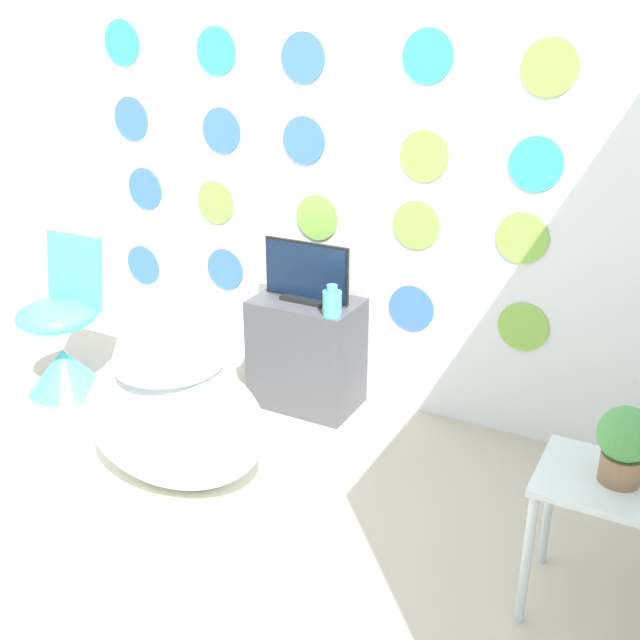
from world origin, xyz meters
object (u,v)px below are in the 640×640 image
at_px(potted_plant_left, 625,442).
at_px(tv, 306,275).
at_px(vase, 332,302).
at_px(bathtub, 174,419).
at_px(chair, 63,342).

bearing_deg(potted_plant_left, tv, 152.68).
bearing_deg(vase, potted_plant_left, -26.95).
distance_m(tv, vase, 0.24).
bearing_deg(tv, potted_plant_left, -27.32).
relative_size(vase, potted_plant_left, 0.59).
distance_m(bathtub, vase, 0.89).
distance_m(bathtub, chair, 1.11).
relative_size(bathtub, potted_plant_left, 3.33).
height_order(bathtub, vase, vase).
relative_size(tv, vase, 3.00).
xyz_separation_m(bathtub, tv, (0.17, 0.85, 0.41)).
height_order(tv, vase, tv).
bearing_deg(bathtub, chair, 159.96).
relative_size(tv, potted_plant_left, 1.77).
xyz_separation_m(bathtub, vase, (0.37, 0.74, 0.35)).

